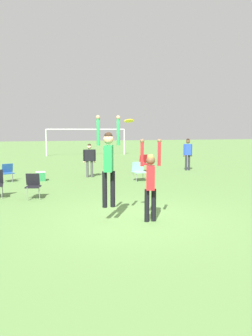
{
  "coord_description": "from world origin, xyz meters",
  "views": [
    {
      "loc": [
        -2.54,
        -7.73,
        2.27
      ],
      "look_at": [
        -0.16,
        0.17,
        1.3
      ],
      "focal_mm": 35.0,
      "sensor_mm": 36.0,
      "label": 1
    }
  ],
  "objects": [
    {
      "name": "person_jumping",
      "position": [
        -0.64,
        0.04,
        1.56
      ],
      "size": [
        0.61,
        0.5,
        2.27
      ],
      "rotation": [
        0.0,
        0.0,
        1.23
      ],
      "color": "black",
      "rests_on": "ground_plane"
    },
    {
      "name": "cooler_box",
      "position": [
        -2.01,
        7.21,
        0.2
      ],
      "size": [
        0.41,
        0.4,
        0.41
      ],
      "color": "#2D8C4C",
      "rests_on": "ground_plane"
    },
    {
      "name": "camping_chair_0",
      "position": [
        -2.4,
        3.35,
        0.49
      ],
      "size": [
        0.54,
        0.58,
        0.83
      ],
      "rotation": [
        0.0,
        0.0,
        2.87
      ],
      "color": "gray",
      "rests_on": "ground_plane"
    },
    {
      "name": "frisbee",
      "position": [
        -0.15,
        -0.09,
        2.48
      ],
      "size": [
        0.24,
        0.23,
        0.08
      ],
      "color": "yellow"
    },
    {
      "name": "camping_chair_1",
      "position": [
        3.49,
        8.84,
        0.53
      ],
      "size": [
        0.7,
        0.76,
        0.92
      ],
      "rotation": [
        0.0,
        0.0,
        3.58
      ],
      "color": "gray",
      "rests_on": "ground_plane"
    },
    {
      "name": "camping_chair_2",
      "position": [
        -3.41,
        7.37,
        0.46
      ],
      "size": [
        0.63,
        0.68,
        0.78
      ],
      "rotation": [
        0.0,
        0.0,
        3.56
      ],
      "color": "gray",
      "rests_on": "ground_plane"
    },
    {
      "name": "ground_plane",
      "position": [
        0.0,
        0.0,
        0.0
      ],
      "size": [
        120.0,
        120.0,
        0.0
      ],
      "primitive_type": "plane",
      "color": "#608C47"
    },
    {
      "name": "person_spectator_far",
      "position": [
        0.29,
        7.66,
        0.96
      ],
      "size": [
        0.63,
        0.23,
        1.61
      ],
      "rotation": [
        0.0,
        0.0,
        -0.06
      ],
      "color": "#4C4C51",
      "rests_on": "ground_plane"
    },
    {
      "name": "person_defending",
      "position": [
        0.33,
        -0.31,
        1.08
      ],
      "size": [
        0.55,
        0.44,
        2.05
      ],
      "rotation": [
        0.0,
        0.0,
        -1.92
      ],
      "color": "black",
      "rests_on": "ground_plane"
    },
    {
      "name": "soccer_goal",
      "position": [
        2.54,
        21.23,
        1.84
      ],
      "size": [
        7.1,
        0.1,
        2.35
      ],
      "color": "white",
      "rests_on": "ground_plane"
    },
    {
      "name": "camping_chair_4",
      "position": [
        2.19,
        5.93,
        0.49
      ],
      "size": [
        0.58,
        0.62,
        0.84
      ],
      "rotation": [
        0.0,
        0.0,
        3.2
      ],
      "color": "gray",
      "rests_on": "ground_plane"
    },
    {
      "name": "person_spectator_near",
      "position": [
        6.04,
        8.74,
        1.08
      ],
      "size": [
        0.56,
        0.39,
        1.78
      ],
      "rotation": [
        0.0,
        0.0,
        -0.61
      ],
      "color": "#2D2D38",
      "rests_on": "ground_plane"
    }
  ]
}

